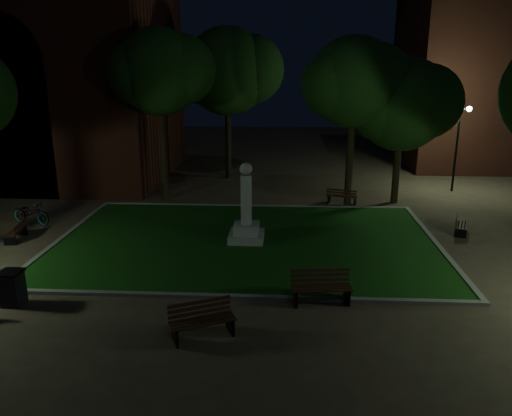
# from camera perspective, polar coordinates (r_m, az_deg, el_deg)

# --- Properties ---
(ground) EXTENTS (80.00, 80.00, 0.00)m
(ground) POSITION_cam_1_polar(r_m,az_deg,el_deg) (18.48, -1.58, -6.02)
(ground) COLOR #4F3E2E
(lawn) EXTENTS (15.00, 10.00, 0.08)m
(lawn) POSITION_cam_1_polar(r_m,az_deg,el_deg) (20.33, -1.10, -3.78)
(lawn) COLOR #15450F
(lawn) RESTS_ON ground
(lawn_kerb) EXTENTS (15.40, 10.40, 0.12)m
(lawn_kerb) POSITION_cam_1_polar(r_m,az_deg,el_deg) (20.32, -1.10, -3.73)
(lawn_kerb) COLOR slate
(lawn_kerb) RESTS_ON ground
(monument) EXTENTS (1.40, 1.40, 3.20)m
(monument) POSITION_cam_1_polar(r_m,az_deg,el_deg) (20.03, -1.12, -1.32)
(monument) COLOR #A39C97
(monument) RESTS_ON lawn
(building_main) EXTENTS (20.00, 12.00, 15.00)m
(building_main) POSITION_cam_1_polar(r_m,az_deg,el_deg) (35.37, -27.08, 15.17)
(building_main) COLOR #522217
(building_main) RESTS_ON ground
(tree_north_wl) EXTENTS (5.36, 4.37, 8.77)m
(tree_north_wl) POSITION_cam_1_polar(r_m,az_deg,el_deg) (26.26, -10.79, 15.04)
(tree_north_wl) COLOR black
(tree_north_wl) RESTS_ON ground
(tree_north_er) EXTENTS (5.37, 4.38, 8.32)m
(tree_north_er) POSITION_cam_1_polar(r_m,az_deg,el_deg) (25.05, 11.33, 13.92)
(tree_north_er) COLOR black
(tree_north_er) RESTS_ON ground
(tree_ne) EXTENTS (5.73, 4.67, 7.39)m
(tree_ne) POSITION_cam_1_polar(r_m,az_deg,el_deg) (26.18, 16.55, 11.33)
(tree_ne) COLOR black
(tree_ne) RESTS_ON ground
(tree_nw) EXTENTS (5.63, 4.60, 7.97)m
(tree_nw) POSITION_cam_1_polar(r_m,az_deg,el_deg) (30.29, -22.50, 12.53)
(tree_nw) COLOR black
(tree_nw) RESTS_ON ground
(tree_far_north) EXTENTS (6.41, 5.23, 9.13)m
(tree_far_north) POSITION_cam_1_polar(r_m,az_deg,el_deg) (30.87, -3.08, 15.32)
(tree_far_north) COLOR black
(tree_far_north) RESTS_ON ground
(lamppost_nw) EXTENTS (1.18, 0.28, 4.33)m
(lamppost_nw) POSITION_cam_1_polar(r_m,az_deg,el_deg) (31.56, -22.98, 7.77)
(lamppost_nw) COLOR black
(lamppost_nw) RESTS_ON ground
(lamppost_ne) EXTENTS (1.18, 0.28, 4.75)m
(lamppost_ne) POSITION_cam_1_polar(r_m,az_deg,el_deg) (29.89, 22.09, 7.94)
(lamppost_ne) COLOR black
(lamppost_ne) RESTS_ON ground
(bench_near_left) EXTENTS (1.82, 1.27, 0.95)m
(bench_near_left) POSITION_cam_1_polar(r_m,az_deg,el_deg) (13.58, -6.20, -12.71)
(bench_near_left) COLOR black
(bench_near_left) RESTS_ON ground
(bench_near_right) EXTENTS (1.88, 0.85, 1.00)m
(bench_near_right) POSITION_cam_1_polar(r_m,az_deg,el_deg) (15.38, 7.42, -9.03)
(bench_near_right) COLOR black
(bench_near_right) RESTS_ON ground
(bench_left_side) EXTENTS (0.64, 1.42, 0.75)m
(bench_left_side) POSITION_cam_1_polar(r_m,az_deg,el_deg) (22.63, -25.68, -2.49)
(bench_left_side) COLOR black
(bench_left_side) RESTS_ON ground
(bench_right_side) EXTENTS (0.93, 1.46, 0.76)m
(bench_right_side) POSITION_cam_1_polar(r_m,az_deg,el_deg) (22.97, 22.30, -1.82)
(bench_right_side) COLOR black
(bench_right_side) RESTS_ON ground
(bench_far_side) EXTENTS (1.63, 0.96, 0.84)m
(bench_far_side) POSITION_cam_1_polar(r_m,az_deg,el_deg) (25.91, 9.78, 1.24)
(bench_far_side) COLOR black
(bench_far_side) RESTS_ON ground
(trash_bin) EXTENTS (0.66, 0.66, 1.09)m
(trash_bin) POSITION_cam_1_polar(r_m,az_deg,el_deg) (16.72, -26.08, -8.20)
(trash_bin) COLOR black
(trash_bin) RESTS_ON ground
(bicycle) EXTENTS (2.08, 1.20, 1.03)m
(bicycle) POSITION_cam_1_polar(r_m,az_deg,el_deg) (24.59, -24.32, -0.52)
(bicycle) COLOR black
(bicycle) RESTS_ON ground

